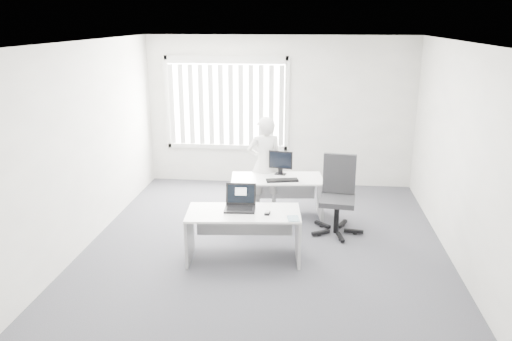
# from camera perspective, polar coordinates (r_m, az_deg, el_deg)

# --- Properties ---
(ground) EXTENTS (6.00, 6.00, 0.00)m
(ground) POSITION_cam_1_polar(r_m,az_deg,el_deg) (7.00, 0.96, -9.11)
(ground) COLOR #54545C
(ground) RESTS_ON ground
(wall_back) EXTENTS (5.00, 0.02, 2.80)m
(wall_back) POSITION_cam_1_polar(r_m,az_deg,el_deg) (9.43, 2.70, 6.71)
(wall_back) COLOR beige
(wall_back) RESTS_ON ground
(wall_front) EXTENTS (5.00, 0.02, 2.80)m
(wall_front) POSITION_cam_1_polar(r_m,az_deg,el_deg) (3.71, -3.31, -9.92)
(wall_front) COLOR beige
(wall_front) RESTS_ON ground
(wall_left) EXTENTS (0.02, 6.00, 2.80)m
(wall_left) POSITION_cam_1_polar(r_m,az_deg,el_deg) (7.17, -19.31, 2.48)
(wall_left) COLOR beige
(wall_left) RESTS_ON ground
(wall_right) EXTENTS (0.02, 6.00, 2.80)m
(wall_right) POSITION_cam_1_polar(r_m,az_deg,el_deg) (6.76, 22.62, 1.28)
(wall_right) COLOR beige
(wall_right) RESTS_ON ground
(ceiling) EXTENTS (5.00, 6.00, 0.02)m
(ceiling) POSITION_cam_1_polar(r_m,az_deg,el_deg) (6.29, 1.08, 14.45)
(ceiling) COLOR white
(ceiling) RESTS_ON wall_back
(window) EXTENTS (2.32, 0.06, 1.76)m
(window) POSITION_cam_1_polar(r_m,az_deg,el_deg) (9.48, -3.40, 7.67)
(window) COLOR silver
(window) RESTS_ON wall_back
(blinds) EXTENTS (2.20, 0.10, 1.50)m
(blinds) POSITION_cam_1_polar(r_m,az_deg,el_deg) (9.42, -3.46, 7.43)
(blinds) COLOR silver
(blinds) RESTS_ON wall_back
(desk_near) EXTENTS (1.53, 0.82, 0.67)m
(desk_near) POSITION_cam_1_polar(r_m,az_deg,el_deg) (6.58, -1.43, -6.25)
(desk_near) COLOR white
(desk_near) RESTS_ON ground
(desk_far) EXTENTS (1.51, 0.83, 0.66)m
(desk_far) POSITION_cam_1_polar(r_m,az_deg,el_deg) (7.98, 2.39, -2.09)
(desk_far) COLOR white
(desk_far) RESTS_ON ground
(office_chair) EXTENTS (0.73, 0.73, 1.16)m
(office_chair) POSITION_cam_1_polar(r_m,az_deg,el_deg) (7.56, 9.25, -4.33)
(office_chair) COLOR black
(office_chair) RESTS_ON ground
(person) EXTENTS (0.65, 0.51, 1.58)m
(person) POSITION_cam_1_polar(r_m,az_deg,el_deg) (8.21, 1.02, 0.79)
(person) COLOR silver
(person) RESTS_ON ground
(laptop) EXTENTS (0.42, 0.38, 0.31)m
(laptop) POSITION_cam_1_polar(r_m,az_deg,el_deg) (6.51, -1.87, -3.27)
(laptop) COLOR black
(laptop) RESTS_ON desk_near
(paper_sheet) EXTENTS (0.37, 0.34, 0.00)m
(paper_sheet) POSITION_cam_1_polar(r_m,az_deg,el_deg) (6.38, 1.90, -5.20)
(paper_sheet) COLOR white
(paper_sheet) RESTS_ON desk_near
(mouse) EXTENTS (0.07, 0.11, 0.04)m
(mouse) POSITION_cam_1_polar(r_m,az_deg,el_deg) (6.41, 1.31, -4.84)
(mouse) COLOR #B1B1B4
(mouse) RESTS_ON paper_sheet
(booklet) EXTENTS (0.17, 0.22, 0.01)m
(booklet) POSITION_cam_1_polar(r_m,az_deg,el_deg) (6.30, 4.29, -5.48)
(booklet) COLOR silver
(booklet) RESTS_ON desk_near
(keyboard) EXTENTS (0.52, 0.27, 0.02)m
(keyboard) POSITION_cam_1_polar(r_m,az_deg,el_deg) (7.76, 3.01, -1.12)
(keyboard) COLOR black
(keyboard) RESTS_ON desk_far
(monitor) EXTENTS (0.40, 0.19, 0.39)m
(monitor) POSITION_cam_1_polar(r_m,az_deg,el_deg) (8.05, 2.83, 0.89)
(monitor) COLOR black
(monitor) RESTS_ON desk_far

